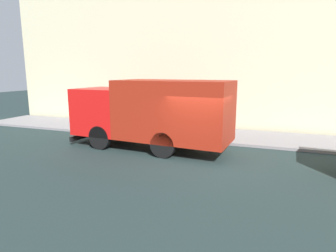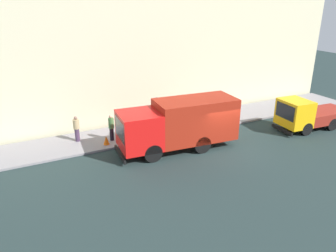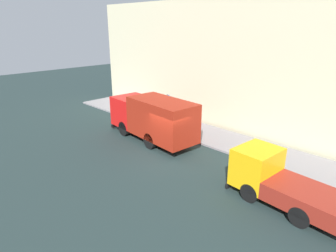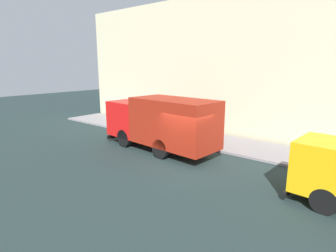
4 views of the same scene
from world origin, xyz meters
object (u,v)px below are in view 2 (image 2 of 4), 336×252
(small_flatbed_truck, at_px, (308,115))
(pedestrian_standing, at_px, (77,128))
(street_sign_post, at_px, (157,114))
(traffic_cone_orange, at_px, (106,140))
(large_utility_truck, at_px, (179,123))
(pedestrian_walking, at_px, (111,127))

(small_flatbed_truck, height_order, pedestrian_standing, small_flatbed_truck)
(street_sign_post, bearing_deg, traffic_cone_orange, 84.02)
(large_utility_truck, height_order, street_sign_post, large_utility_truck)
(pedestrian_walking, xyz_separation_m, traffic_cone_orange, (-0.49, 0.52, -0.64))
(pedestrian_walking, height_order, street_sign_post, street_sign_post)
(pedestrian_walking, distance_m, street_sign_post, 3.01)
(pedestrian_standing, bearing_deg, large_utility_truck, -26.94)
(small_flatbed_truck, bearing_deg, pedestrian_standing, 76.49)
(traffic_cone_orange, height_order, street_sign_post, street_sign_post)
(traffic_cone_orange, relative_size, street_sign_post, 0.20)
(large_utility_truck, height_order, pedestrian_standing, large_utility_truck)
(pedestrian_walking, xyz_separation_m, street_sign_post, (-0.84, -2.81, 0.68))
(large_utility_truck, bearing_deg, pedestrian_walking, 54.62)
(pedestrian_standing, height_order, street_sign_post, street_sign_post)
(small_flatbed_truck, distance_m, pedestrian_walking, 13.63)
(pedestrian_walking, xyz_separation_m, pedestrian_standing, (0.85, 2.01, -0.05))
(large_utility_truck, distance_m, street_sign_post, 2.07)
(large_utility_truck, height_order, pedestrian_walking, large_utility_truck)
(large_utility_truck, height_order, traffic_cone_orange, large_utility_truck)
(pedestrian_standing, bearing_deg, street_sign_post, -11.92)
(pedestrian_walking, bearing_deg, pedestrian_standing, 83.82)
(small_flatbed_truck, bearing_deg, traffic_cone_orange, 79.87)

